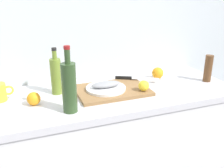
% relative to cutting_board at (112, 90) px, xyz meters
% --- Properties ---
extents(back_wall, '(3.20, 0.05, 2.50)m').
position_rel_cutting_board_xyz_m(back_wall, '(-0.23, 0.33, 0.34)').
color(back_wall, silver).
rests_on(back_wall, ground_plane).
extents(kitchen_counter, '(2.00, 0.60, 0.90)m').
position_rel_cutting_board_xyz_m(kitchen_counter, '(-0.23, 0.00, -0.46)').
color(kitchen_counter, white).
rests_on(kitchen_counter, ground_plane).
extents(cutting_board, '(0.43, 0.31, 0.02)m').
position_rel_cutting_board_xyz_m(cutting_board, '(0.00, 0.00, 0.00)').
color(cutting_board, olive).
rests_on(cutting_board, kitchen_counter).
extents(white_plate, '(0.24, 0.24, 0.01)m').
position_rel_cutting_board_xyz_m(white_plate, '(-0.04, -0.00, 0.02)').
color(white_plate, white).
rests_on(white_plate, cutting_board).
extents(fish_fillet, '(0.18, 0.08, 0.04)m').
position_rel_cutting_board_xyz_m(fish_fillet, '(-0.04, -0.00, 0.04)').
color(fish_fillet, gray).
rests_on(fish_fillet, white_plate).
extents(chef_knife, '(0.27, 0.16, 0.02)m').
position_rel_cutting_board_xyz_m(chef_knife, '(0.18, 0.11, 0.02)').
color(chef_knife, silver).
rests_on(chef_knife, cutting_board).
extents(lemon_0, '(0.06, 0.06, 0.06)m').
position_rel_cutting_board_xyz_m(lemon_0, '(0.16, -0.10, 0.04)').
color(lemon_0, yellow).
rests_on(lemon_0, cutting_board).
extents(olive_oil_bottle, '(0.06, 0.06, 0.28)m').
position_rel_cutting_board_xyz_m(olive_oil_bottle, '(-0.32, 0.09, 0.10)').
color(olive_oil_bottle, olive).
rests_on(olive_oil_bottle, kitchen_counter).
extents(wine_bottle, '(0.07, 0.07, 0.34)m').
position_rel_cutting_board_xyz_m(wine_bottle, '(-0.29, -0.17, 0.13)').
color(wine_bottle, '#2D4723').
rests_on(wine_bottle, kitchen_counter).
extents(orange_0, '(0.08, 0.08, 0.08)m').
position_rel_cutting_board_xyz_m(orange_0, '(0.38, 0.12, 0.03)').
color(orange_0, orange).
rests_on(orange_0, kitchen_counter).
extents(orange_1, '(0.07, 0.07, 0.07)m').
position_rel_cutting_board_xyz_m(orange_1, '(-0.46, -0.03, 0.03)').
color(orange_1, orange).
rests_on(orange_1, kitchen_counter).
extents(pepper_mill, '(0.05, 0.05, 0.18)m').
position_rel_cutting_board_xyz_m(pepper_mill, '(0.67, -0.05, 0.08)').
color(pepper_mill, brown).
rests_on(pepper_mill, kitchen_counter).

